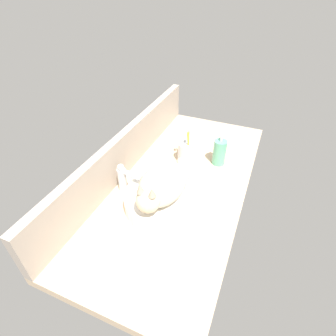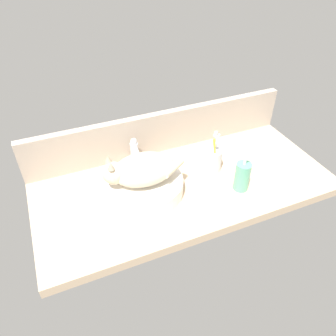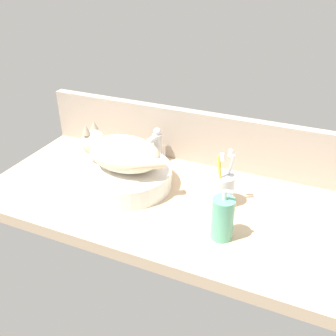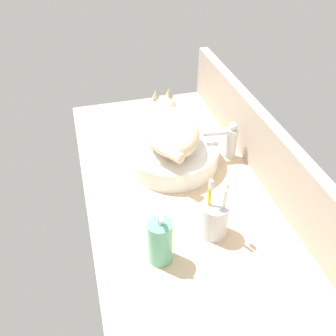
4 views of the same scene
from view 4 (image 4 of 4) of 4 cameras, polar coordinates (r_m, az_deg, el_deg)
ground_plane at (r=113.86cm, az=2.41°, el=-5.16°), size 125.45×57.29×4.00cm
backsplash_panel at (r=115.45cm, az=15.43°, el=1.69°), size 125.45×3.60×19.83cm
sink_basin at (r=123.34cm, az=0.51°, el=2.16°), size 31.05×31.05×6.67cm
cat at (r=119.22cm, az=0.34°, el=6.04°), size 32.26×17.83×14.00cm
faucet at (r=124.84cm, az=9.21°, el=4.34°), size 4.08×11.86×13.60cm
soap_dispenser at (r=92.28cm, az=-1.21°, el=-11.10°), size 6.20×6.20×15.99cm
toothbrush_cup at (r=99.43cm, az=7.06°, el=-7.68°), size 7.26×7.26×18.71cm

